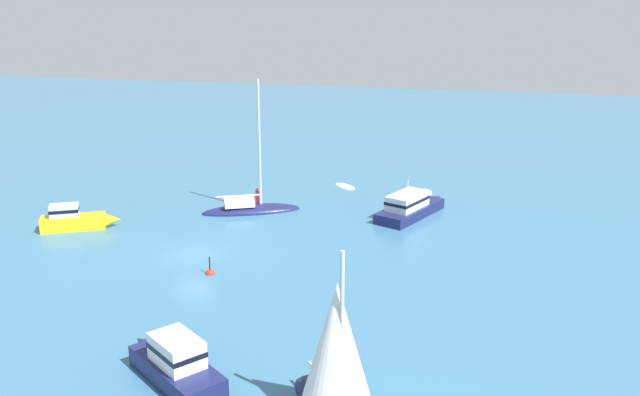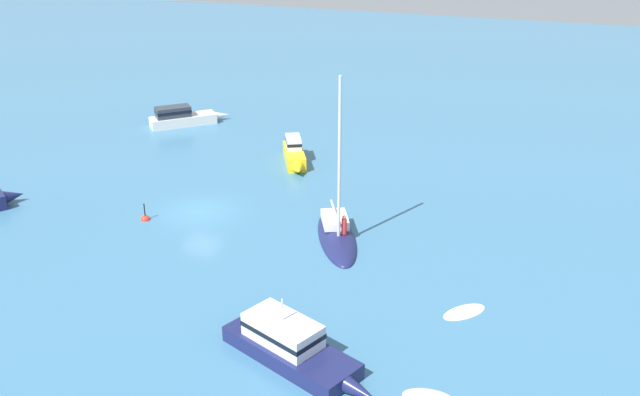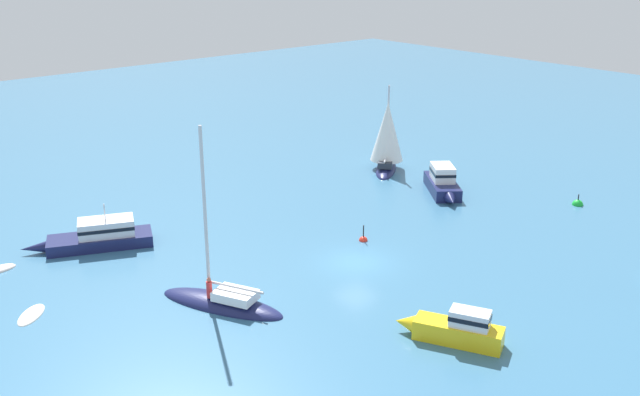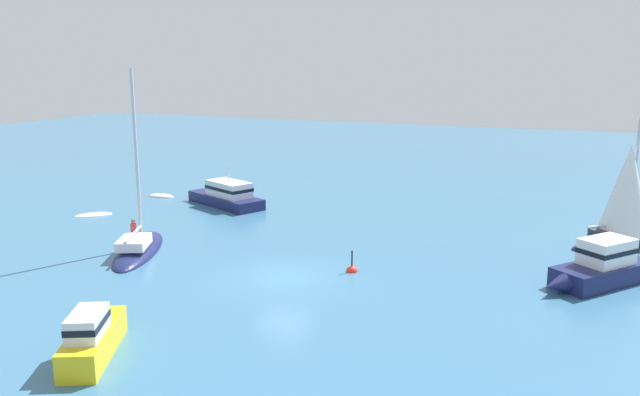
{
  "view_description": "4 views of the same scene",
  "coord_description": "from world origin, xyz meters",
  "px_view_note": "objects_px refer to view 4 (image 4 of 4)",
  "views": [
    {
      "loc": [
        40.31,
        17.89,
        17.02
      ],
      "look_at": [
        -8.57,
        6.55,
        1.81
      ],
      "focal_mm": 39.71,
      "sensor_mm": 36.0,
      "label": 1
    },
    {
      "loc": [
        -21.22,
        37.99,
        19.92
      ],
      "look_at": [
        -8.38,
        0.16,
        2.23
      ],
      "focal_mm": 40.29,
      "sensor_mm": 36.0,
      "label": 2
    },
    {
      "loc": [
        -28.63,
        -29.95,
        19.19
      ],
      "look_at": [
        0.67,
        4.38,
        3.0
      ],
      "focal_mm": 40.04,
      "sensor_mm": 36.0,
      "label": 3
    },
    {
      "loc": [
        13.35,
        -26.88,
        10.6
      ],
      "look_at": [
        -1.03,
        6.94,
        2.63
      ],
      "focal_mm": 35.32,
      "sensor_mm": 36.0,
      "label": 4
    }
  ],
  "objects_px": {
    "mooring_buoy": "(352,271)",
    "launch": "(95,334)",
    "skiff": "(94,215)",
    "powerboat": "(226,195)",
    "dinghy": "(161,197)",
    "sailboat": "(625,202)",
    "motor_cruiser_1": "(601,267)",
    "yacht": "(138,249)"
  },
  "relations": [
    {
      "from": "sailboat",
      "to": "yacht",
      "type": "distance_m",
      "value": 28.23
    },
    {
      "from": "skiff",
      "to": "powerboat",
      "type": "distance_m",
      "value": 9.48
    },
    {
      "from": "launch",
      "to": "powerboat",
      "type": "relative_size",
      "value": 0.66
    },
    {
      "from": "mooring_buoy",
      "to": "sailboat",
      "type": "bearing_deg",
      "value": 39.19
    },
    {
      "from": "yacht",
      "to": "motor_cruiser_1",
      "type": "bearing_deg",
      "value": -104.46
    },
    {
      "from": "mooring_buoy",
      "to": "skiff",
      "type": "bearing_deg",
      "value": 168.44
    },
    {
      "from": "launch",
      "to": "motor_cruiser_1",
      "type": "xyz_separation_m",
      "value": [
        17.31,
        15.44,
        0.11
      ]
    },
    {
      "from": "launch",
      "to": "mooring_buoy",
      "type": "relative_size",
      "value": 3.86
    },
    {
      "from": "yacht",
      "to": "mooring_buoy",
      "type": "height_order",
      "value": "yacht"
    },
    {
      "from": "dinghy",
      "to": "skiff",
      "type": "xyz_separation_m",
      "value": [
        -0.47,
        -7.07,
        0.0
      ]
    },
    {
      "from": "dinghy",
      "to": "yacht",
      "type": "xyz_separation_m",
      "value": [
        8.14,
        -12.91,
        0.17
      ]
    },
    {
      "from": "dinghy",
      "to": "yacht",
      "type": "bearing_deg",
      "value": 117.19
    },
    {
      "from": "skiff",
      "to": "powerboat",
      "type": "bearing_deg",
      "value": -4.38
    },
    {
      "from": "powerboat",
      "to": "sailboat",
      "type": "bearing_deg",
      "value": -156.4
    },
    {
      "from": "dinghy",
      "to": "launch",
      "type": "height_order",
      "value": "launch"
    },
    {
      "from": "powerboat",
      "to": "skiff",
      "type": "bearing_deg",
      "value": 66.75
    },
    {
      "from": "powerboat",
      "to": "motor_cruiser_1",
      "type": "distance_m",
      "value": 26.97
    },
    {
      "from": "dinghy",
      "to": "motor_cruiser_1",
      "type": "bearing_deg",
      "value": 160.4
    },
    {
      "from": "skiff",
      "to": "mooring_buoy",
      "type": "distance_m",
      "value": 21.44
    },
    {
      "from": "skiff",
      "to": "dinghy",
      "type": "bearing_deg",
      "value": 39.0
    },
    {
      "from": "dinghy",
      "to": "mooring_buoy",
      "type": "relative_size",
      "value": 1.63
    },
    {
      "from": "skiff",
      "to": "mooring_buoy",
      "type": "xyz_separation_m",
      "value": [
        21.0,
        -4.29,
        0.02
      ]
    },
    {
      "from": "launch",
      "to": "mooring_buoy",
      "type": "height_order",
      "value": "launch"
    },
    {
      "from": "launch",
      "to": "yacht",
      "type": "bearing_deg",
      "value": 5.56
    },
    {
      "from": "dinghy",
      "to": "motor_cruiser_1",
      "type": "xyz_separation_m",
      "value": [
        32.29,
        -8.39,
        0.87
      ]
    },
    {
      "from": "dinghy",
      "to": "skiff",
      "type": "relative_size",
      "value": 0.89
    },
    {
      "from": "mooring_buoy",
      "to": "launch",
      "type": "bearing_deg",
      "value": -114.03
    },
    {
      "from": "sailboat",
      "to": "motor_cruiser_1",
      "type": "bearing_deg",
      "value": -139.21
    },
    {
      "from": "motor_cruiser_1",
      "to": "powerboat",
      "type": "bearing_deg",
      "value": -69.08
    },
    {
      "from": "skiff",
      "to": "yacht",
      "type": "distance_m",
      "value": 10.4
    },
    {
      "from": "motor_cruiser_1",
      "to": "mooring_buoy",
      "type": "height_order",
      "value": "motor_cruiser_1"
    },
    {
      "from": "yacht",
      "to": "skiff",
      "type": "bearing_deg",
      "value": 30.77
    },
    {
      "from": "powerboat",
      "to": "mooring_buoy",
      "type": "bearing_deg",
      "value": 166.61
    },
    {
      "from": "dinghy",
      "to": "motor_cruiser_1",
      "type": "distance_m",
      "value": 33.38
    },
    {
      "from": "dinghy",
      "to": "powerboat",
      "type": "relative_size",
      "value": 0.28
    },
    {
      "from": "skiff",
      "to": "powerboat",
      "type": "height_order",
      "value": "powerboat"
    },
    {
      "from": "yacht",
      "to": "powerboat",
      "type": "bearing_deg",
      "value": -17.25
    },
    {
      "from": "sailboat",
      "to": "powerboat",
      "type": "relative_size",
      "value": 0.96
    },
    {
      "from": "sailboat",
      "to": "motor_cruiser_1",
      "type": "relative_size",
      "value": 1.28
    },
    {
      "from": "launch",
      "to": "sailboat",
      "type": "height_order",
      "value": "sailboat"
    },
    {
      "from": "dinghy",
      "to": "skiff",
      "type": "height_order",
      "value": "dinghy"
    },
    {
      "from": "skiff",
      "to": "yacht",
      "type": "height_order",
      "value": "yacht"
    }
  ]
}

